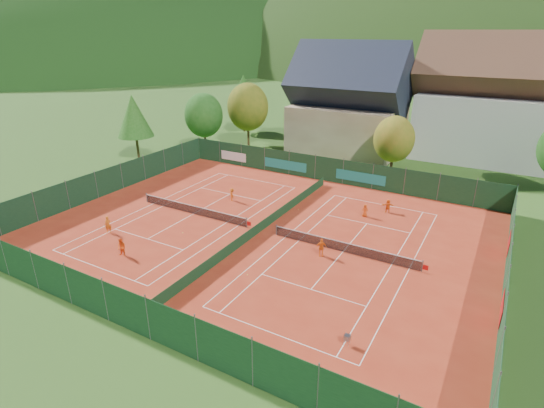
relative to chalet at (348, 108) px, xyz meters
The scene contains 29 objects.
ground 30.87m from the chalet, 84.29° to the right, with size 600.00×600.00×0.00m, color #2A5119.
clay_pad 30.87m from the chalet, 84.29° to the right, with size 40.00×32.00×0.01m, color #A32C18.
court_markings_left 31.12m from the chalet, 99.46° to the right, with size 11.03×23.83×0.00m.
court_markings_right 32.63m from the chalet, 69.86° to the right, with size 11.03×23.83×0.00m.
tennis_net_left 31.00m from the chalet, 99.17° to the right, with size 13.30×0.10×1.02m.
tennis_net_right 32.59m from the chalet, 69.60° to the right, with size 13.30×0.10×1.02m.
court_divider 30.77m from the chalet, 84.29° to the right, with size 0.03×28.80×1.00m.
fence_north 15.14m from the chalet, 79.70° to the right, with size 40.00×0.10×3.00m.
fence_south 46.38m from the chalet, 86.27° to the right, with size 40.00×0.04×3.00m.
fence_west 34.86m from the chalet, 119.54° to the right, with size 0.04×32.00×3.00m.
fence_east 38.11m from the chalet, 52.48° to the right, with size 0.09×32.00×3.00m.
chalet is the anchor object (origin of this frame).
hotel_block_a 19.94m from the chalet, 17.53° to the left, with size 21.60×11.00×17.25m.
tree_west_front 21.51m from the chalet, 152.24° to the right, with size 5.72×5.72×8.69m.
tree_west_mid 15.53m from the chalet, 165.07° to the right, with size 6.44×6.44×9.78m.
tree_west_back 21.38m from the chalet, 169.22° to the left, with size 5.60×5.60×10.00m.
tree_center 12.19m from the chalet, 41.63° to the right, with size 5.01×5.01×7.60m.
tree_west_side 30.81m from the chalet, 144.25° to the right, with size 5.04×5.04×9.00m.
mountain_backdrop 211.04m from the chalet, 81.19° to the left, with size 820.00×530.00×242.00m.
ball_hopper 43.81m from the chalet, 69.40° to the right, with size 0.34×0.34×0.80m.
loose_ball_0 34.69m from the chalet, 95.16° to the right, with size 0.07×0.07×0.07m, color #CCD833.
loose_ball_1 38.09m from the chalet, 80.82° to the right, with size 0.07×0.07×0.07m, color #CCD833.
loose_ball_2 25.05m from the chalet, 80.93° to the right, with size 0.07×0.07×0.07m, color #CCD833.
player_left_near 38.67m from the chalet, 103.68° to the right, with size 0.58×0.38×1.59m, color #D15E12.
player_left_mid 40.32m from the chalet, 96.57° to the right, with size 0.76×0.59×1.57m, color #F95516.
player_left_far 26.04m from the chalet, 98.24° to the right, with size 0.92×0.53×1.42m, color #E65C14.
player_right_near 33.49m from the chalet, 72.99° to the right, with size 0.92×0.38×1.57m, color orange.
player_right_far_a 25.06m from the chalet, 65.08° to the right, with size 0.65×0.42×1.32m, color #D54613.
player_right_far_b 23.93m from the chalet, 59.01° to the right, with size 1.29×0.41×1.39m, color orange.
Camera 1 is at (18.31, -30.20, 17.32)m, focal length 28.00 mm.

